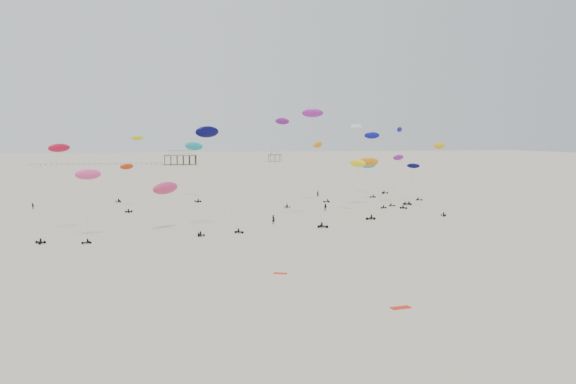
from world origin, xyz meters
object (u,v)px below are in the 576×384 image
object	(u,v)px
rig_4	(315,137)
rig_9	(412,177)
spectator_0	(273,224)
pavilion_main	(180,158)
pavilion_small	(275,157)
rig_0	(380,152)

from	to	relation	value
rig_4	rig_9	xyz separation A→B (m)	(37.46, 29.48, -11.43)
rig_4	spectator_0	size ratio (longest dim) A/B	11.17
pavilion_main	rig_4	world-z (taller)	rig_4
pavilion_small	rig_0	size ratio (longest dim) A/B	0.44
pavilion_main	spectator_0	xyz separation A→B (m)	(7.42, -259.49, -4.22)
pavilion_main	rig_9	bearing A→B (deg)	-76.50
pavilion_main	pavilion_small	size ratio (longest dim) A/B	2.33
rig_0	spectator_0	distance (m)	42.72
pavilion_small	spectator_0	world-z (taller)	pavilion_small
rig_0	rig_4	size ratio (longest dim) A/B	0.79
rig_9	spectator_0	world-z (taller)	rig_9
spectator_0	rig_9	bearing A→B (deg)	-99.07
rig_0	spectator_0	size ratio (longest dim) A/B	8.85
rig_0	spectator_0	bearing A→B (deg)	6.40
pavilion_small	rig_9	world-z (taller)	rig_9
pavilion_small	spectator_0	xyz separation A→B (m)	(-62.58, -289.49, -3.49)
rig_0	rig_4	world-z (taller)	rig_4
pavilion_main	spectator_0	bearing A→B (deg)	-88.36
rig_0	spectator_0	world-z (taller)	rig_0
pavilion_small	rig_9	size ratio (longest dim) A/B	0.57
rig_4	spectator_0	world-z (taller)	rig_4
pavilion_small	spectator_0	distance (m)	296.20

